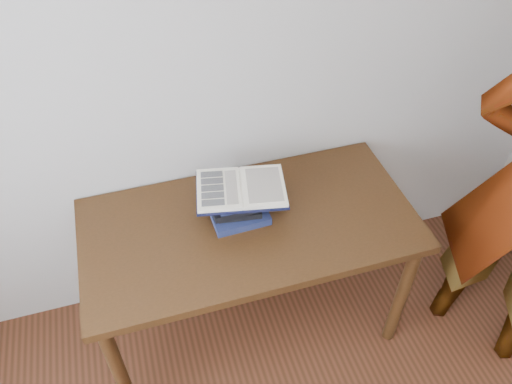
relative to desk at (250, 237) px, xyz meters
name	(u,v)px	position (x,y,z in m)	size (l,w,h in m)	color
desk	(250,237)	(0.00, 0.00, 0.00)	(1.43, 0.72, 0.77)	#402410
book_stack	(239,205)	(-0.03, 0.05, 0.16)	(0.25, 0.21, 0.13)	#191848
open_book	(241,189)	(-0.02, 0.07, 0.24)	(0.42, 0.33, 0.03)	black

